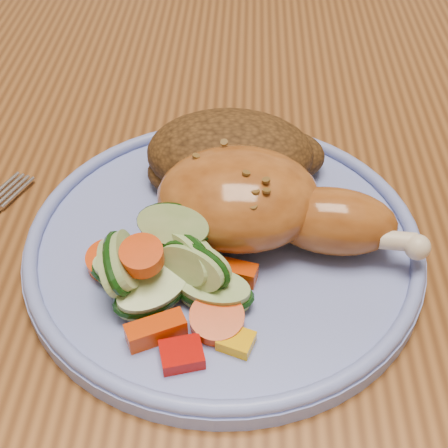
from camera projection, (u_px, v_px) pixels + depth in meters
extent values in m
cube|color=brown|center=(299.00, 186.00, 0.53)|extent=(0.90, 1.40, 0.04)
cube|color=brown|center=(76.00, 120.00, 1.26)|extent=(0.06, 0.06, 0.71)
cube|color=#4C2D16|center=(271.00, 118.00, 1.13)|extent=(0.42, 0.42, 0.04)
cylinder|color=#4C2D16|center=(170.00, 272.00, 1.16)|extent=(0.04, 0.04, 0.41)
cylinder|color=#4C2D16|center=(186.00, 155.00, 1.42)|extent=(0.04, 0.04, 0.41)
cylinder|color=#4C2D16|center=(363.00, 278.00, 1.15)|extent=(0.04, 0.04, 0.41)
cylinder|color=#4C2D16|center=(344.00, 159.00, 1.41)|extent=(0.04, 0.04, 0.41)
cylinder|color=#6F81CF|center=(224.00, 246.00, 0.44)|extent=(0.28, 0.28, 0.01)
torus|color=#6F81CF|center=(224.00, 234.00, 0.43)|extent=(0.28, 0.28, 0.01)
ellipsoid|color=#A35A22|center=(238.00, 198.00, 0.42)|extent=(0.11, 0.09, 0.06)
ellipsoid|color=#A35A22|center=(333.00, 221.00, 0.42)|extent=(0.09, 0.06, 0.04)
sphere|color=beige|center=(417.00, 247.00, 0.40)|extent=(0.02, 0.02, 0.02)
ellipsoid|color=#4A2D12|center=(230.00, 153.00, 0.47)|extent=(0.13, 0.09, 0.06)
ellipsoid|color=#4A2D12|center=(284.00, 156.00, 0.48)|extent=(0.06, 0.05, 0.03)
ellipsoid|color=#4A2D12|center=(182.00, 172.00, 0.47)|extent=(0.05, 0.05, 0.03)
cube|color=#A50A05|center=(182.00, 355.00, 0.36)|extent=(0.03, 0.03, 0.01)
cube|color=#E5A507|center=(236.00, 341.00, 0.37)|extent=(0.02, 0.02, 0.01)
cylinder|color=red|center=(142.00, 256.00, 0.38)|extent=(0.03, 0.03, 0.02)
cube|color=red|center=(156.00, 330.00, 0.37)|extent=(0.04, 0.03, 0.01)
cylinder|color=red|center=(217.00, 320.00, 0.38)|extent=(0.03, 0.04, 0.02)
cube|color=red|center=(233.00, 272.00, 0.41)|extent=(0.03, 0.02, 0.01)
cylinder|color=red|center=(109.00, 261.00, 0.41)|extent=(0.03, 0.03, 0.02)
cylinder|color=#A8C07D|center=(194.00, 265.00, 0.39)|extent=(0.06, 0.05, 0.05)
cylinder|color=#A8C07D|center=(152.00, 293.00, 0.39)|extent=(0.07, 0.07, 0.03)
cylinder|color=#A8C07D|center=(119.00, 263.00, 0.39)|extent=(0.04, 0.05, 0.05)
cylinder|color=#A8C07D|center=(214.00, 291.00, 0.39)|extent=(0.06, 0.06, 0.02)
cylinder|color=#A8C07D|center=(175.00, 225.00, 0.40)|extent=(0.05, 0.05, 0.04)
cylinder|color=#A8C07D|center=(130.00, 270.00, 0.40)|extent=(0.05, 0.05, 0.02)
cylinder|color=#A8C07D|center=(189.00, 257.00, 0.39)|extent=(0.05, 0.05, 0.05)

